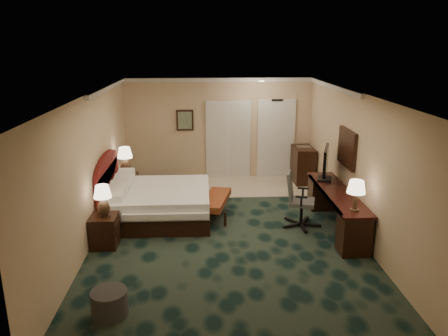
{
  "coord_description": "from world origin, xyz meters",
  "views": [
    {
      "loc": [
        -0.45,
        -7.79,
        3.61
      ],
      "look_at": [
        -0.02,
        0.6,
        1.17
      ],
      "focal_mm": 35.0,
      "sensor_mm": 36.0,
      "label": 1
    }
  ],
  "objects_px": {
    "nightstand_far": "(127,187)",
    "desk": "(336,210)",
    "lamp_far": "(125,161)",
    "bed_bench": "(216,206)",
    "nightstand_near": "(105,231)",
    "ottoman": "(110,303)",
    "tv": "(326,164)",
    "bed": "(160,204)",
    "lamp_near": "(103,201)",
    "desk_chair": "(302,200)",
    "minibar": "(303,165)"
  },
  "relations": [
    {
      "from": "lamp_near",
      "to": "lamp_far",
      "type": "xyz_separation_m",
      "value": [
        -0.02,
        2.53,
        0.05
      ]
    },
    {
      "from": "nightstand_near",
      "to": "ottoman",
      "type": "xyz_separation_m",
      "value": [
        0.5,
        -2.14,
        -0.11
      ]
    },
    {
      "from": "tv",
      "to": "desk_chair",
      "type": "xyz_separation_m",
      "value": [
        -0.62,
        -0.64,
        -0.56
      ]
    },
    {
      "from": "ottoman",
      "to": "bed_bench",
      "type": "bearing_deg",
      "value": 65.64
    },
    {
      "from": "tv",
      "to": "nightstand_far",
      "type": "bearing_deg",
      "value": -175.49
    },
    {
      "from": "bed_bench",
      "to": "tv",
      "type": "bearing_deg",
      "value": 14.36
    },
    {
      "from": "bed_bench",
      "to": "tv",
      "type": "relative_size",
      "value": 1.41
    },
    {
      "from": "lamp_near",
      "to": "bed_bench",
      "type": "height_order",
      "value": "lamp_near"
    },
    {
      "from": "ottoman",
      "to": "tv",
      "type": "bearing_deg",
      "value": 41.75
    },
    {
      "from": "nightstand_far",
      "to": "bed_bench",
      "type": "xyz_separation_m",
      "value": [
        2.06,
        -1.14,
        -0.08
      ]
    },
    {
      "from": "nightstand_near",
      "to": "bed_bench",
      "type": "relative_size",
      "value": 0.45
    },
    {
      "from": "desk",
      "to": "lamp_far",
      "type": "bearing_deg",
      "value": 156.74
    },
    {
      "from": "ottoman",
      "to": "desk",
      "type": "height_order",
      "value": "desk"
    },
    {
      "from": "ottoman",
      "to": "nightstand_far",
      "type": "bearing_deg",
      "value": 96.14
    },
    {
      "from": "tv",
      "to": "ottoman",
      "type": "bearing_deg",
      "value": -119.39
    },
    {
      "from": "bed",
      "to": "minibar",
      "type": "xyz_separation_m",
      "value": [
        3.56,
        2.33,
        0.14
      ]
    },
    {
      "from": "bed",
      "to": "nightstand_far",
      "type": "height_order",
      "value": "bed"
    },
    {
      "from": "desk_chair",
      "to": "minibar",
      "type": "xyz_separation_m",
      "value": [
        0.67,
        2.88,
        -0.09
      ]
    },
    {
      "from": "desk",
      "to": "tv",
      "type": "xyz_separation_m",
      "value": [
        -0.05,
        0.76,
        0.74
      ]
    },
    {
      "from": "lamp_far",
      "to": "desk",
      "type": "bearing_deg",
      "value": -23.26
    },
    {
      "from": "bed",
      "to": "nightstand_near",
      "type": "distance_m",
      "value": 1.53
    },
    {
      "from": "bed",
      "to": "bed_bench",
      "type": "xyz_separation_m",
      "value": [
        1.18,
        0.07,
        -0.11
      ]
    },
    {
      "from": "desk_chair",
      "to": "lamp_far",
      "type": "bearing_deg",
      "value": 170.72
    },
    {
      "from": "nightstand_far",
      "to": "ottoman",
      "type": "height_order",
      "value": "nightstand_far"
    },
    {
      "from": "desk",
      "to": "tv",
      "type": "relative_size",
      "value": 2.9
    },
    {
      "from": "lamp_near",
      "to": "lamp_far",
      "type": "relative_size",
      "value": 0.91
    },
    {
      "from": "bed",
      "to": "lamp_far",
      "type": "xyz_separation_m",
      "value": [
        -0.89,
        1.24,
        0.6
      ]
    },
    {
      "from": "desk",
      "to": "desk_chair",
      "type": "height_order",
      "value": "desk_chair"
    },
    {
      "from": "nightstand_near",
      "to": "tv",
      "type": "distance_m",
      "value": 4.67
    },
    {
      "from": "nightstand_near",
      "to": "bed",
      "type": "bearing_deg",
      "value": 54.47
    },
    {
      "from": "bed",
      "to": "nightstand_far",
      "type": "xyz_separation_m",
      "value": [
        -0.88,
        1.21,
        -0.03
      ]
    },
    {
      "from": "nightstand_near",
      "to": "tv",
      "type": "relative_size",
      "value": 0.63
    },
    {
      "from": "bed",
      "to": "desk",
      "type": "height_order",
      "value": "desk"
    },
    {
      "from": "lamp_far",
      "to": "ottoman",
      "type": "xyz_separation_m",
      "value": [
        0.5,
        -4.62,
        -0.76
      ]
    },
    {
      "from": "bed_bench",
      "to": "desk",
      "type": "height_order",
      "value": "desk"
    },
    {
      "from": "bed",
      "to": "nightstand_far",
      "type": "distance_m",
      "value": 1.49
    },
    {
      "from": "nightstand_far",
      "to": "desk_chair",
      "type": "height_order",
      "value": "desk_chair"
    },
    {
      "from": "bed_bench",
      "to": "desk",
      "type": "relative_size",
      "value": 0.49
    },
    {
      "from": "desk",
      "to": "bed_bench",
      "type": "bearing_deg",
      "value": 162.69
    },
    {
      "from": "nightstand_near",
      "to": "lamp_far",
      "type": "distance_m",
      "value": 2.56
    },
    {
      "from": "bed",
      "to": "nightstand_near",
      "type": "bearing_deg",
      "value": -125.53
    },
    {
      "from": "lamp_near",
      "to": "bed",
      "type": "bearing_deg",
      "value": 56.25
    },
    {
      "from": "desk",
      "to": "desk_chair",
      "type": "distance_m",
      "value": 0.7
    },
    {
      "from": "bed_bench",
      "to": "minibar",
      "type": "height_order",
      "value": "minibar"
    },
    {
      "from": "bed_bench",
      "to": "lamp_far",
      "type": "bearing_deg",
      "value": 164.35
    },
    {
      "from": "lamp_near",
      "to": "desk",
      "type": "distance_m",
      "value": 4.49
    },
    {
      "from": "bed",
      "to": "minibar",
      "type": "relative_size",
      "value": 2.21
    },
    {
      "from": "nightstand_far",
      "to": "desk",
      "type": "height_order",
      "value": "desk"
    },
    {
      "from": "nightstand_far",
      "to": "bed_bench",
      "type": "relative_size",
      "value": 0.47
    },
    {
      "from": "nightstand_near",
      "to": "nightstand_far",
      "type": "xyz_separation_m",
      "value": [
        0.01,
        2.45,
        0.01
      ]
    }
  ]
}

